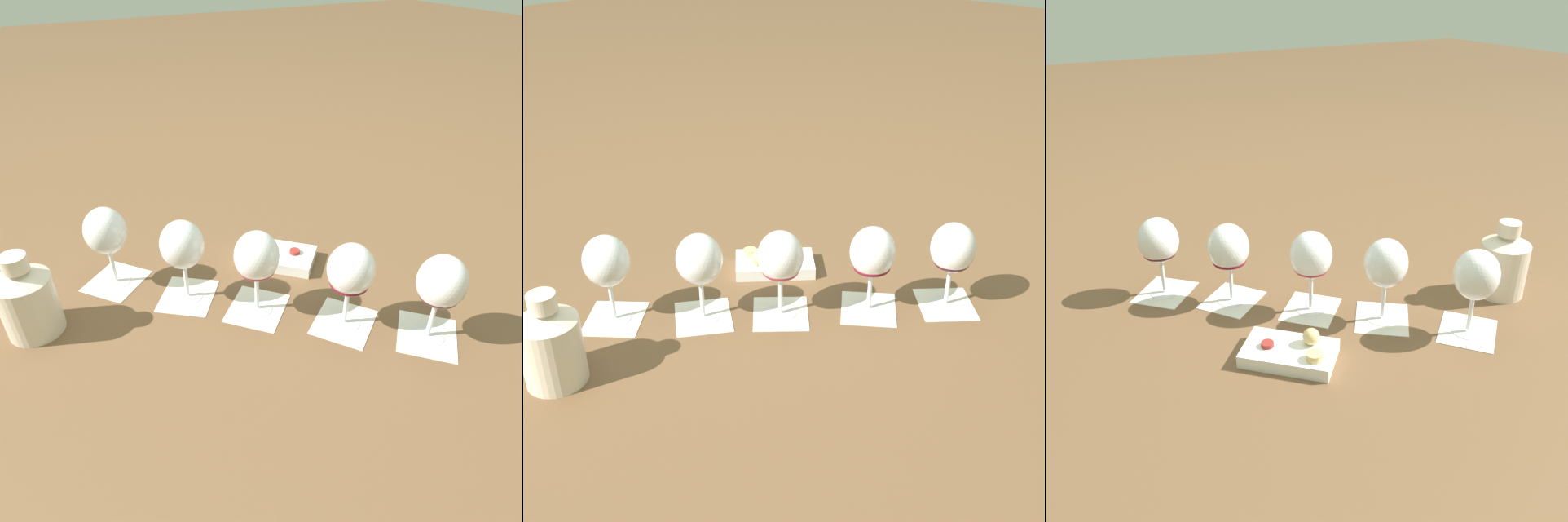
{
  "view_description": "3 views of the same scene",
  "coord_description": "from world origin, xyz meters",
  "views": [
    {
      "loc": [
        -0.32,
        -0.62,
        0.61
      ],
      "look_at": [
        0.0,
        -0.0,
        0.11
      ],
      "focal_mm": 32.0,
      "sensor_mm": 36.0,
      "label": 1
    },
    {
      "loc": [
        -0.76,
        -0.71,
        0.7
      ],
      "look_at": [
        0.0,
        -0.0,
        0.11
      ],
      "focal_mm": 45.0,
      "sensor_mm": 36.0,
      "label": 2
    },
    {
      "loc": [
        0.47,
        0.84,
        0.61
      ],
      "look_at": [
        0.0,
        -0.0,
        0.11
      ],
      "focal_mm": 38.0,
      "sensor_mm": 36.0,
      "label": 3
    }
  ],
  "objects": [
    {
      "name": "wine_glass_2",
      "position": [
        -0.01,
        -0.0,
        0.12
      ],
      "size": [
        0.08,
        0.08,
        0.17
      ],
      "color": "white",
      "rests_on": "tasting_card_2"
    },
    {
      "name": "ground_plane",
      "position": [
        0.0,
        0.0,
        0.0
      ],
      "size": [
        8.0,
        8.0,
        0.0
      ],
      "primitive_type": "plane",
      "color": "brown"
    },
    {
      "name": "snack_dish",
      "position": [
        0.11,
        0.13,
        0.02
      ],
      "size": [
        0.19,
        0.18,
        0.06
      ],
      "color": "white",
      "rests_on": "ground_plane"
    },
    {
      "name": "tasting_card_3",
      "position": [
        0.12,
        -0.11,
        0.0
      ],
      "size": [
        0.16,
        0.15,
        0.0
      ],
      "color": "silver",
      "rests_on": "ground_plane"
    },
    {
      "name": "wine_glass_0",
      "position": [
        -0.23,
        0.22,
        0.12
      ],
      "size": [
        0.08,
        0.08,
        0.17
      ],
      "color": "white",
      "rests_on": "tasting_card_0"
    },
    {
      "name": "tasting_card_4",
      "position": [
        0.24,
        -0.21,
        0.0
      ],
      "size": [
        0.16,
        0.16,
        0.0
      ],
      "color": "silver",
      "rests_on": "ground_plane"
    },
    {
      "name": "ceramic_vase",
      "position": [
        -0.4,
        0.14,
        0.07
      ],
      "size": [
        0.1,
        0.1,
        0.17
      ],
      "color": "beige",
      "rests_on": "ground_plane"
    },
    {
      "name": "tasting_card_2",
      "position": [
        -0.01,
        -0.0,
        0.0
      ],
      "size": [
        0.16,
        0.16,
        0.0
      ],
      "color": "silver",
      "rests_on": "ground_plane"
    },
    {
      "name": "wine_glass_3",
      "position": [
        0.12,
        -0.11,
        0.12
      ],
      "size": [
        0.08,
        0.08,
        0.17
      ],
      "color": "white",
      "rests_on": "tasting_card_3"
    },
    {
      "name": "wine_glass_4",
      "position": [
        0.24,
        -0.21,
        0.12
      ],
      "size": [
        0.08,
        0.08,
        0.17
      ],
      "color": "white",
      "rests_on": "tasting_card_4"
    },
    {
      "name": "wine_glass_1",
      "position": [
        -0.11,
        0.1,
        0.12
      ],
      "size": [
        0.08,
        0.08,
        0.17
      ],
      "color": "white",
      "rests_on": "tasting_card_1"
    },
    {
      "name": "tasting_card_1",
      "position": [
        -0.11,
        0.1,
        0.0
      ],
      "size": [
        0.15,
        0.16,
        0.0
      ],
      "color": "silver",
      "rests_on": "ground_plane"
    },
    {
      "name": "tasting_card_0",
      "position": [
        -0.23,
        0.22,
        0.0
      ],
      "size": [
        0.16,
        0.15,
        0.0
      ],
      "color": "silver",
      "rests_on": "ground_plane"
    }
  ]
}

